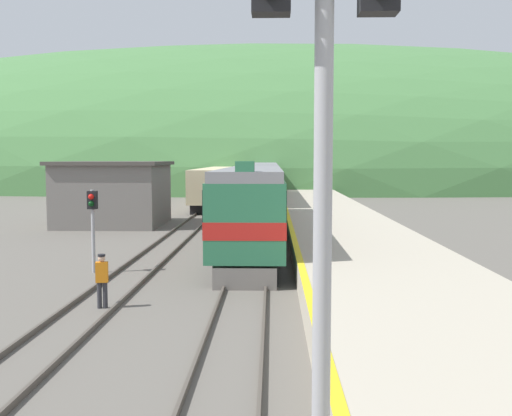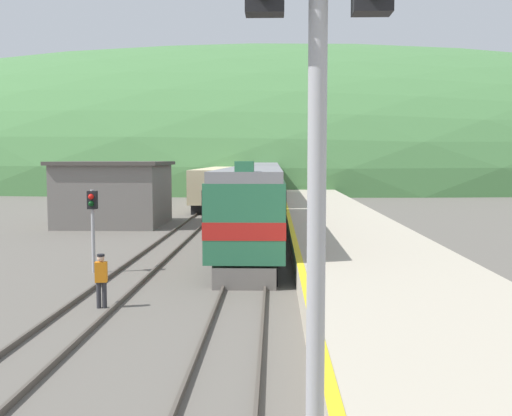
{
  "view_description": "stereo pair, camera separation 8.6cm",
  "coord_description": "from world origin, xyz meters",
  "views": [
    {
      "loc": [
        0.95,
        -1.12,
        4.51
      ],
      "look_at": [
        0.24,
        24.44,
        2.4
      ],
      "focal_mm": 42.0,
      "sensor_mm": 36.0,
      "label": 1
    },
    {
      "loc": [
        1.04,
        -1.11,
        4.51
      ],
      "look_at": [
        0.24,
        24.44,
        2.4
      ],
      "focal_mm": 42.0,
      "sensor_mm": 36.0,
      "label": 2
    }
  ],
  "objects": [
    {
      "name": "distant_hills",
      "position": [
        0.0,
        121.53,
        0.0
      ],
      "size": [
        239.35,
        107.71,
        51.48
      ],
      "color": "#477A42",
      "rests_on": "ground"
    },
    {
      "name": "carriage_second",
      "position": [
        0.0,
        52.83,
        2.21
      ],
      "size": [
        2.87,
        22.61,
        4.06
      ],
      "color": "black",
      "rests_on": "ground"
    },
    {
      "name": "signal_mast_main",
      "position": [
        1.48,
        5.17,
        5.26
      ],
      "size": [
        2.2,
        0.42,
        8.01
      ],
      "color": "#9E9EA3",
      "rests_on": "ground"
    },
    {
      "name": "track_siding",
      "position": [
        -4.47,
        70.0,
        0.08
      ],
      "size": [
        1.52,
        180.0,
        0.16
      ],
      "color": "#4C443D",
      "rests_on": "ground"
    },
    {
      "name": "signal_post_siding",
      "position": [
        -6.13,
        22.09,
        2.38
      ],
      "size": [
        0.36,
        0.42,
        3.29
      ],
      "color": "#9E9EA3",
      "rests_on": "ground"
    },
    {
      "name": "track_worker",
      "position": [
        -4.18,
        16.52,
        0.93
      ],
      "size": [
        0.39,
        0.27,
        1.65
      ],
      "color": "#2D2D33",
      "rests_on": "ground"
    },
    {
      "name": "carriage_third",
      "position": [
        0.0,
        76.32,
        2.21
      ],
      "size": [
        2.87,
        22.61,
        4.06
      ],
      "color": "black",
      "rests_on": "ground"
    },
    {
      "name": "express_train_lead_car",
      "position": [
        0.0,
        29.6,
        2.22
      ],
      "size": [
        2.88,
        21.62,
        4.42
      ],
      "color": "black",
      "rests_on": "ground"
    },
    {
      "name": "siding_train",
      "position": [
        -4.47,
        64.65,
        1.85
      ],
      "size": [
        2.9,
        37.61,
        3.59
      ],
      "color": "black",
      "rests_on": "ground"
    },
    {
      "name": "station_shed",
      "position": [
        -9.83,
        39.1,
        2.18
      ],
      "size": [
        7.11,
        7.43,
        4.32
      ],
      "color": "slate",
      "rests_on": "ground"
    },
    {
      "name": "platform",
      "position": [
        4.88,
        50.0,
        0.47
      ],
      "size": [
        6.16,
        140.0,
        0.95
      ],
      "color": "#B2A893",
      "rests_on": "ground"
    },
    {
      "name": "track_main",
      "position": [
        0.0,
        70.0,
        0.08
      ],
      "size": [
        1.52,
        180.0,
        0.16
      ],
      "color": "#4C443D",
      "rests_on": "ground"
    }
  ]
}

